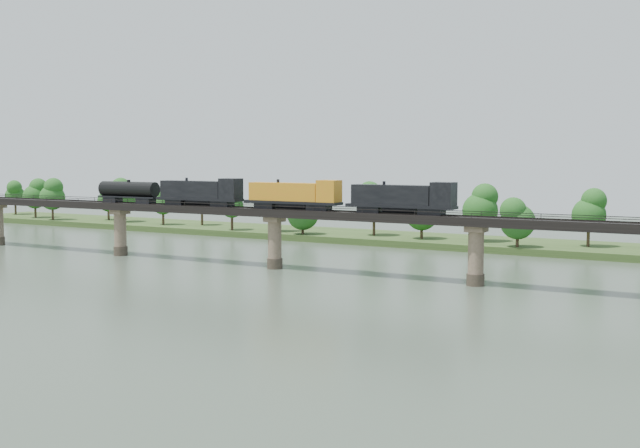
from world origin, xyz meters
The scene contains 6 objects.
ground centered at (0.00, 0.00, 0.00)m, with size 400.00×400.00×0.00m, color #344233.
far_bank centered at (0.00, 85.00, 0.80)m, with size 300.00×24.00×1.60m, color #2C451B.
bridge centered at (0.00, 30.00, 5.46)m, with size 236.00×30.00×11.50m.
bridge_superstructure centered at (0.00, 30.00, 11.79)m, with size 220.00×4.90×0.75m.
far_treeline centered at (-8.21, 80.52, 8.83)m, with size 289.06×17.54×13.60m.
freight_train centered at (-3.22, 30.00, 14.18)m, with size 81.47×3.17×5.61m.
Camera 1 is at (84.20, -96.94, 21.61)m, focal length 45.00 mm.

